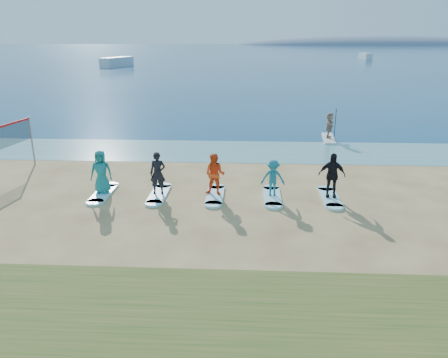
{
  "coord_description": "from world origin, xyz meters",
  "views": [
    {
      "loc": [
        1.43,
        -14.11,
        6.44
      ],
      "look_at": [
        0.6,
        2.0,
        1.1
      ],
      "focal_mm": 35.0,
      "sensor_mm": 36.0,
      "label": 1
    }
  ],
  "objects_px": {
    "surfboard_1": "(159,194)",
    "surfboard_2": "(215,195)",
    "student_0": "(101,172)",
    "boat_offshore_a": "(117,67)",
    "surfboard_0": "(103,193)",
    "paddleboarder": "(330,125)",
    "surfboard_4": "(330,197)",
    "student_4": "(332,175)",
    "paddleboard": "(329,138)",
    "student_2": "(215,174)",
    "student_1": "(158,173)",
    "surfboard_3": "(272,196)",
    "boat_offshore_b": "(365,59)",
    "student_3": "(273,178)"
  },
  "relations": [
    {
      "from": "surfboard_1",
      "to": "surfboard_3",
      "type": "height_order",
      "value": "same"
    },
    {
      "from": "boat_offshore_a",
      "to": "surfboard_3",
      "type": "relative_size",
      "value": 4.03
    },
    {
      "from": "paddleboarder",
      "to": "surfboard_4",
      "type": "distance_m",
      "value": 11.05
    },
    {
      "from": "surfboard_0",
      "to": "student_0",
      "type": "height_order",
      "value": "student_0"
    },
    {
      "from": "paddleboarder",
      "to": "surfboard_0",
      "type": "relative_size",
      "value": 0.73
    },
    {
      "from": "student_0",
      "to": "student_4",
      "type": "height_order",
      "value": "student_4"
    },
    {
      "from": "surfboard_4",
      "to": "surfboard_0",
      "type": "bearing_deg",
      "value": 180.0
    },
    {
      "from": "paddleboard",
      "to": "surfboard_1",
      "type": "distance_m",
      "value": 14.09
    },
    {
      "from": "surfboard_1",
      "to": "student_1",
      "type": "relative_size",
      "value": 1.24
    },
    {
      "from": "boat_offshore_a",
      "to": "student_2",
      "type": "distance_m",
      "value": 81.14
    },
    {
      "from": "paddleboarder",
      "to": "surfboard_2",
      "type": "relative_size",
      "value": 0.73
    },
    {
      "from": "paddleboarder",
      "to": "student_1",
      "type": "bearing_deg",
      "value": 151.33
    },
    {
      "from": "surfboard_2",
      "to": "boat_offshore_b",
      "type": "bearing_deg",
      "value": 72.89
    },
    {
      "from": "student_2",
      "to": "surfboard_4",
      "type": "relative_size",
      "value": 0.8
    },
    {
      "from": "surfboard_4",
      "to": "paddleboard",
      "type": "bearing_deg",
      "value": 80.46
    },
    {
      "from": "student_2",
      "to": "surfboard_3",
      "type": "bearing_deg",
      "value": 11.51
    },
    {
      "from": "paddleboarder",
      "to": "boat_offshore_a",
      "type": "relative_size",
      "value": 0.18
    },
    {
      "from": "surfboard_1",
      "to": "surfboard_2",
      "type": "distance_m",
      "value": 2.38
    },
    {
      "from": "boat_offshore_b",
      "to": "student_1",
      "type": "height_order",
      "value": "student_1"
    },
    {
      "from": "student_2",
      "to": "student_3",
      "type": "bearing_deg",
      "value": 11.51
    },
    {
      "from": "student_0",
      "to": "surfboard_3",
      "type": "distance_m",
      "value": 7.22
    },
    {
      "from": "surfboard_2",
      "to": "student_0",
      "type": "bearing_deg",
      "value": 180.0
    },
    {
      "from": "student_1",
      "to": "boat_offshore_a",
      "type": "bearing_deg",
      "value": 104.59
    },
    {
      "from": "surfboard_3",
      "to": "student_3",
      "type": "relative_size",
      "value": 1.44
    },
    {
      "from": "boat_offshore_a",
      "to": "student_4",
      "type": "bearing_deg",
      "value": -49.55
    },
    {
      "from": "paddleboard",
      "to": "student_1",
      "type": "relative_size",
      "value": 1.69
    },
    {
      "from": "student_1",
      "to": "paddleboard",
      "type": "bearing_deg",
      "value": 47.71
    },
    {
      "from": "student_2",
      "to": "surfboard_3",
      "type": "height_order",
      "value": "student_2"
    },
    {
      "from": "surfboard_1",
      "to": "boat_offshore_a",
      "type": "bearing_deg",
      "value": 107.3
    },
    {
      "from": "student_0",
      "to": "surfboard_2",
      "type": "height_order",
      "value": "student_0"
    },
    {
      "from": "surfboard_2",
      "to": "surfboard_0",
      "type": "bearing_deg",
      "value": 180.0
    },
    {
      "from": "boat_offshore_a",
      "to": "surfboard_1",
      "type": "xyz_separation_m",
      "value": [
        23.9,
        -76.76,
        0.04
      ]
    },
    {
      "from": "student_0",
      "to": "surfboard_4",
      "type": "xyz_separation_m",
      "value": [
        9.54,
        0.0,
        -0.96
      ]
    },
    {
      "from": "student_4",
      "to": "student_0",
      "type": "bearing_deg",
      "value": -175.26
    },
    {
      "from": "student_4",
      "to": "surfboard_2",
      "type": "bearing_deg",
      "value": -175.26
    },
    {
      "from": "surfboard_0",
      "to": "paddleboard",
      "type": "bearing_deg",
      "value": 43.71
    },
    {
      "from": "paddleboarder",
      "to": "student_3",
      "type": "bearing_deg",
      "value": 169.73
    },
    {
      "from": "student_0",
      "to": "surfboard_1",
      "type": "bearing_deg",
      "value": -5.0
    },
    {
      "from": "student_4",
      "to": "surfboard_4",
      "type": "bearing_deg",
      "value": 0.0
    },
    {
      "from": "student_0",
      "to": "boat_offshore_a",
      "type": "bearing_deg",
      "value": 100.66
    },
    {
      "from": "surfboard_1",
      "to": "surfboard_2",
      "type": "bearing_deg",
      "value": 0.0
    },
    {
      "from": "student_4",
      "to": "boat_offshore_a",
      "type": "bearing_deg",
      "value": 116.77
    },
    {
      "from": "boat_offshore_b",
      "to": "surfboard_1",
      "type": "xyz_separation_m",
      "value": [
        -35.91,
        -108.93,
        0.04
      ]
    },
    {
      "from": "student_4",
      "to": "paddleboarder",
      "type": "bearing_deg",
      "value": 85.21
    },
    {
      "from": "paddleboarder",
      "to": "boat_offshore_a",
      "type": "distance_m",
      "value": 73.65
    },
    {
      "from": "paddleboarder",
      "to": "student_4",
      "type": "distance_m",
      "value": 11.01
    },
    {
      "from": "boat_offshore_b",
      "to": "student_4",
      "type": "xyz_separation_m",
      "value": [
        -28.75,
        -108.93,
        1.01
      ]
    },
    {
      "from": "student_0",
      "to": "surfboard_1",
      "type": "xyz_separation_m",
      "value": [
        2.38,
        0.0,
        -0.96
      ]
    },
    {
      "from": "paddleboarder",
      "to": "surfboard_2",
      "type": "bearing_deg",
      "value": 159.65
    },
    {
      "from": "student_2",
      "to": "student_4",
      "type": "height_order",
      "value": "student_4"
    }
  ]
}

